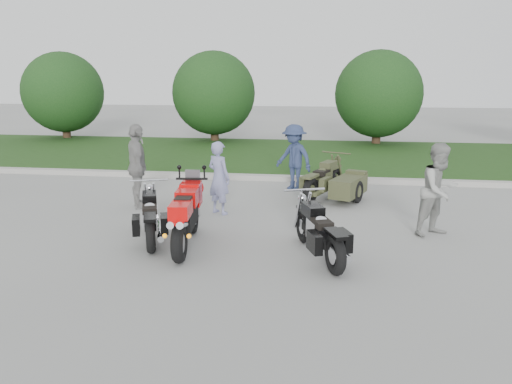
# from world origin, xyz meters

# --- Properties ---
(ground) EXTENTS (80.00, 80.00, 0.00)m
(ground) POSITION_xyz_m (0.00, 0.00, 0.00)
(ground) COLOR #9B9C96
(ground) RESTS_ON ground
(curb) EXTENTS (60.00, 0.30, 0.15)m
(curb) POSITION_xyz_m (0.00, 6.00, 0.07)
(curb) COLOR #A3A099
(curb) RESTS_ON ground
(grass_strip) EXTENTS (60.00, 8.00, 0.14)m
(grass_strip) POSITION_xyz_m (0.00, 10.15, 0.07)
(grass_strip) COLOR #284E1B
(grass_strip) RESTS_ON ground
(tree_far_left) EXTENTS (3.60, 3.60, 4.00)m
(tree_far_left) POSITION_xyz_m (-10.00, 13.50, 2.19)
(tree_far_left) COLOR #3F2B1C
(tree_far_left) RESTS_ON ground
(tree_mid_left) EXTENTS (3.60, 3.60, 4.00)m
(tree_mid_left) POSITION_xyz_m (-3.00, 13.50, 2.19)
(tree_mid_left) COLOR #3F2B1C
(tree_mid_left) RESTS_ON ground
(tree_mid_right) EXTENTS (3.60, 3.60, 4.00)m
(tree_mid_right) POSITION_xyz_m (4.00, 13.50, 2.19)
(tree_mid_right) COLOR #3F2B1C
(tree_mid_right) RESTS_ON ground
(sportbike_red) EXTENTS (0.53, 2.21, 1.05)m
(sportbike_red) POSITION_xyz_m (-0.49, 0.07, 0.62)
(sportbike_red) COLOR black
(sportbike_red) RESTS_ON ground
(cruiser_left) EXTENTS (0.89, 2.06, 0.83)m
(cruiser_left) POSITION_xyz_m (-1.25, 0.35, 0.42)
(cruiser_left) COLOR black
(cruiser_left) RESTS_ON ground
(cruiser_right) EXTENTS (0.95, 2.10, 0.85)m
(cruiser_right) POSITION_xyz_m (1.86, -0.16, 0.43)
(cruiser_right) COLOR black
(cruiser_right) RESTS_ON ground
(cruiser_sidecar) EXTENTS (1.59, 2.14, 0.87)m
(cruiser_sidecar) POSITION_xyz_m (2.21, 3.90, 0.41)
(cruiser_sidecar) COLOR black
(cruiser_sidecar) RESTS_ON ground
(person_stripe) EXTENTS (0.70, 0.64, 1.61)m
(person_stripe) POSITION_xyz_m (-0.39, 2.35, 0.80)
(person_stripe) COLOR #7C7FA9
(person_stripe) RESTS_ON ground
(person_grey) EXTENTS (1.09, 1.05, 1.77)m
(person_grey) POSITION_xyz_m (4.05, 1.45, 0.89)
(person_grey) COLOR #9A9A95
(person_grey) RESTS_ON ground
(person_denim) EXTENTS (1.29, 1.17, 1.74)m
(person_denim) POSITION_xyz_m (1.08, 4.94, 0.87)
(person_denim) COLOR navy
(person_denim) RESTS_ON ground
(person_back) EXTENTS (0.94, 1.22, 1.93)m
(person_back) POSITION_xyz_m (-2.33, 2.59, 0.96)
(person_back) COLOR gray
(person_back) RESTS_ON ground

